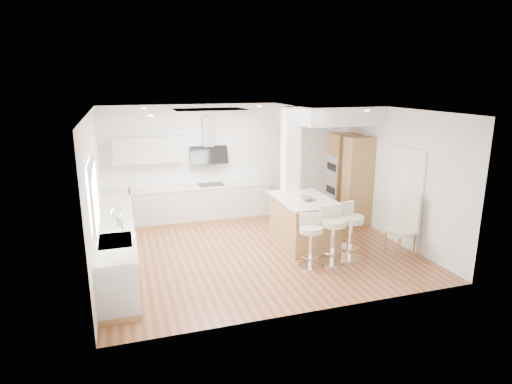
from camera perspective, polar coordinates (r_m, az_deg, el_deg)
name	(u,v)px	position (r m, az deg, el deg)	size (l,w,h in m)	color
ground	(258,250)	(8.75, 0.33, -7.78)	(6.00, 6.00, 0.00)	#A0613B
ceiling	(258,250)	(8.75, 0.33, -7.78)	(6.00, 5.00, 0.02)	white
wall_back	(228,161)	(10.68, -3.80, 4.15)	(6.00, 0.04, 2.80)	white
wall_left	(95,195)	(7.95, -20.69, -0.43)	(0.04, 5.00, 2.80)	white
wall_right	(391,173)	(9.65, 17.55, 2.37)	(0.04, 5.00, 2.80)	white
skylight	(210,111)	(8.49, -6.09, 10.73)	(4.10, 2.10, 0.06)	white
window_left	(93,191)	(7.01, -20.85, 0.10)	(0.06, 1.28, 1.07)	white
doorway_right	(406,199)	(9.26, 19.33, -0.83)	(0.05, 1.00, 2.10)	#4E453D
counter_left	(117,240)	(8.44, -18.00, -6.07)	(0.63, 4.50, 1.35)	#B2844C
counter_back	(194,194)	(10.39, -8.27, -0.25)	(3.62, 0.63, 2.50)	#B2844C
pillar	(290,170)	(9.55, 4.59, 2.88)	(0.35, 0.35, 2.80)	white
soffit	(326,113)	(10.22, 9.32, 10.31)	(1.78, 2.20, 0.40)	white
oven_column	(348,178)	(10.57, 12.19, 1.80)	(0.63, 1.21, 2.10)	#B2844C
peninsula	(303,221)	(9.01, 6.35, -3.82)	(1.08, 1.63, 1.06)	#B2844C
bar_stool_a	(311,238)	(7.89, 7.31, -6.11)	(0.54, 0.54, 0.99)	white
bar_stool_b	(333,232)	(8.10, 10.19, -5.27)	(0.53, 0.53, 1.09)	white
bar_stool_c	(350,228)	(8.35, 12.40, -4.74)	(0.60, 0.60, 1.10)	white
dining_chair	(406,223)	(8.84, 19.32, -3.86)	(0.55, 0.55, 1.23)	beige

